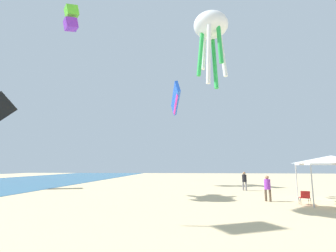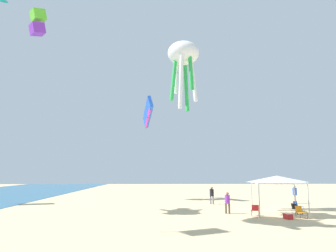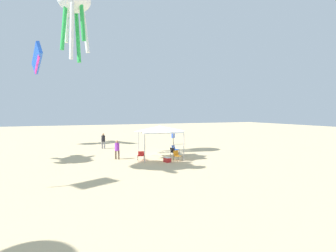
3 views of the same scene
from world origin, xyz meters
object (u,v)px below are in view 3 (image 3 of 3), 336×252
Objects in this scene: folding_chair_facing_ocean at (141,155)px; kite_parafoil_blue at (37,59)px; canopy_tent at (160,129)px; person_kite_handler at (103,140)px; cooler_box at (167,160)px; kite_octopus_white at (74,4)px; folding_chair_left_of_tent at (177,155)px; folding_chair_right_of_tent at (174,151)px; person_by_tent at (117,148)px; folding_chair_near_cooler at (175,149)px; person_far_stroller at (173,136)px.

kite_parafoil_blue reaches higher than folding_chair_facing_ocean.
canopy_tent is 2.19× the size of person_kite_handler.
cooler_box is (-1.51, -1.77, -0.27)m from folding_chair_facing_ocean.
canopy_tent is 13.31m from kite_octopus_white.
folding_chair_facing_ocean is at bearing 146.59° from folding_chair_left_of_tent.
folding_chair_right_of_tent and folding_chair_left_of_tent have the same top height.
person_kite_handler is at bearing -74.18° from kite_octopus_white.
cooler_box is 0.11× the size of kite_octopus_white.
folding_chair_left_of_tent is 0.50× the size of person_by_tent.
kite_octopus_white is at bearing 135.50° from folding_chair_left_of_tent.
person_kite_handler reaches higher than folding_chair_near_cooler.
kite_parafoil_blue is (12.77, 6.65, 9.33)m from person_by_tent.
kite_parafoil_blue is (14.14, 8.35, 9.82)m from folding_chair_facing_ocean.
person_kite_handler is 13.73m from kite_octopus_white.
person_by_tent is (2.89, 3.48, 0.76)m from cooler_box.
person_by_tent is 0.31× the size of kite_parafoil_blue.
cooler_box is 15.81m from kite_octopus_white.
kite_parafoil_blue is (13.40, 11.70, 9.82)m from folding_chair_right_of_tent.
cooler_box is at bearing -169.70° from kite_octopus_white.
folding_chair_near_cooler is at bearing 53.11° from person_by_tent.
person_by_tent reaches higher than folding_chair_facing_ocean.
person_kite_handler is 12.73m from kite_parafoil_blue.
canopy_tent is 2.06× the size of person_far_stroller.
kite_octopus_white is at bearing -175.60° from person_by_tent.
cooler_box is 0.37× the size of person_far_stroller.
kite_parafoil_blue is at bearing 104.35° from folding_chair_near_cooler.
person_by_tent is at bearing 72.65° from canopy_tent.
person_far_stroller is at bearing 84.60° from person_by_tent.
kite_octopus_white is at bearing 130.11° from person_far_stroller.
folding_chair_near_cooler is at bearing -142.07° from kite_parafoil_blue.
folding_chair_left_of_tent is 21.33m from kite_parafoil_blue.
folding_chair_facing_ocean is 1.20× the size of cooler_box.
kite_parafoil_blue is (5.59, 6.67, 9.29)m from person_kite_handler.
folding_chair_near_cooler is at bearing -138.41° from folding_chair_facing_ocean.
cooler_box is 21.20m from kite_parafoil_blue.
canopy_tent is 2.82m from folding_chair_facing_ocean.
kite_parafoil_blue is at bearing 115.01° from folding_chair_left_of_tent.
kite_octopus_white is (3.61, 6.65, 10.94)m from canopy_tent.
kite_octopus_white is (-4.68, 3.13, 12.52)m from person_kite_handler.
folding_chair_left_of_tent is 5.20m from person_by_tent.
kite_octopus_white is at bearing 50.72° from cooler_box.
folding_chair_near_cooler is 0.15× the size of kite_parafoil_blue.
canopy_tent reaches higher than cooler_box.
folding_chair_near_cooler is 0.13× the size of kite_octopus_white.
folding_chair_left_of_tent is 1.20× the size of cooler_box.
person_by_tent is at bearing 147.94° from person_far_stroller.
folding_chair_near_cooler is at bearing 57.43° from folding_chair_left_of_tent.
kite_parafoil_blue is at bearing 87.97° from person_far_stroller.
canopy_tent reaches higher than person_kite_handler.
person_kite_handler is at bearing 103.74° from folding_chair_left_of_tent.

